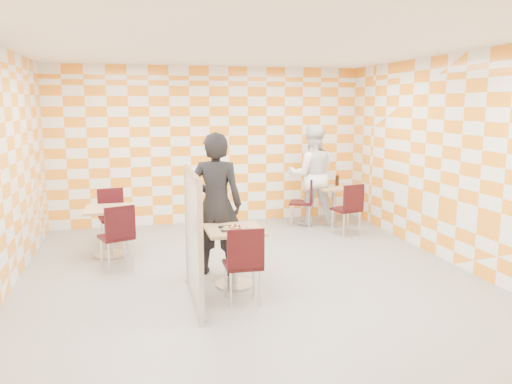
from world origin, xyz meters
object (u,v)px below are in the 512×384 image
chair_main_front (244,259)px  chair_second_side (306,198)px  man_dark (216,204)px  soda_bottle (337,180)px  second_table (334,199)px  man_white (312,175)px  main_table (234,247)px  partition (193,237)px  empty_table (110,223)px  chair_empty_far (112,212)px  chair_second_front (350,205)px  sport_bottle (323,181)px  chair_empty_near (118,232)px

chair_main_front → chair_second_side: (1.96, 3.43, 0.00)m
man_dark → soda_bottle: size_ratio=8.40×
man_dark → soda_bottle: (2.73, 2.31, -0.11)m
second_table → man_white: man_white is taller
man_white → second_table: bearing=168.8°
main_table → man_dark: size_ratio=0.39×
chair_second_side → partition: 4.09m
empty_table → chair_empty_far: chair_empty_far is taller
chair_second_front → chair_second_side: same height
man_dark → sport_bottle: bearing=-116.3°
chair_second_side → sport_bottle: bearing=15.4°
main_table → chair_main_front: 0.64m
partition → sport_bottle: (2.87, 3.32, 0.05)m
chair_second_side → partition: bearing=-128.0°
man_white → soda_bottle: size_ratio=8.34×
second_table → chair_empty_near: size_ratio=0.81×
man_white → partition: bearing=60.9°
partition → man_white: (2.65, 3.33, 0.17)m
main_table → chair_second_side: (1.95, 2.78, 0.04)m
chair_second_front → partition: 3.84m
empty_table → sport_bottle: bearing=17.0°
empty_table → chair_main_front: 2.81m
chair_empty_far → soda_bottle: soda_bottle is taller
chair_second_front → sport_bottle: bearing=98.3°
soda_bottle → chair_second_front: bearing=-98.6°
chair_empty_far → man_dark: 2.37m
empty_table → sport_bottle: size_ratio=3.75×
chair_empty_far → partition: (1.00, -2.80, 0.25)m
chair_second_front → man_white: bearing=110.7°
empty_table → partition: partition is taller
chair_second_front → chair_empty_near: 4.00m
chair_main_front → sport_bottle: bearing=56.6°
main_table → man_white: (2.08, 2.89, 0.45)m
sport_bottle → chair_second_side: bearing=-164.6°
man_white → chair_second_side: bearing=46.7°
man_white → sport_bottle: size_ratio=9.59×
second_table → sport_bottle: 0.40m
second_table → soda_bottle: 0.37m
chair_second_side → main_table: bearing=-125.0°
chair_empty_far → man_white: size_ratio=0.48×
empty_table → man_dark: bearing=-39.5°
main_table → chair_empty_far: (-1.57, 2.36, 0.04)m
chair_main_front → man_dark: (-0.13, 1.16, 0.42)m
chair_main_front → man_white: man_white is taller
chair_empty_near → man_dark: 1.45m
partition → soda_bottle: bearing=46.0°
chair_empty_near → chair_main_front: bearing=-48.9°
second_table → soda_bottle: (0.10, 0.09, 0.34)m
empty_table → chair_empty_far: 0.66m
sport_bottle → man_dark: bearing=-136.0°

